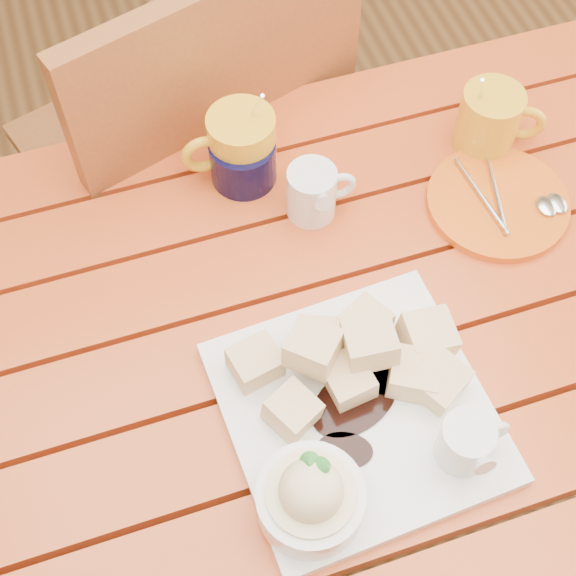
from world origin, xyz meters
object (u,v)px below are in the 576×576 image
object	(u,v)px
table	(306,367)
coffee_mug_left	(240,145)
dessert_plate	(351,422)
chair_far	(195,157)
orange_saucer	(499,202)
coffee_mug_right	(490,120)

from	to	relation	value
table	coffee_mug_left	bearing A→B (deg)	91.19
dessert_plate	chair_far	xyz separation A→B (m)	(-0.04, 0.63, -0.24)
dessert_plate	chair_far	distance (m)	0.67
coffee_mug_left	orange_saucer	bearing A→B (deg)	-26.50
dessert_plate	orange_saucer	xyz separation A→B (m)	(0.31, 0.24, -0.03)
chair_far	coffee_mug_left	bearing A→B (deg)	79.74
table	dessert_plate	xyz separation A→B (m)	(0.00, -0.14, 0.14)
coffee_mug_right	coffee_mug_left	bearing A→B (deg)	-165.84
table	chair_far	bearing A→B (deg)	94.13
coffee_mug_left	orange_saucer	size ratio (longest dim) A/B	0.80
coffee_mug_left	coffee_mug_right	xyz separation A→B (m)	(0.34, -0.06, -0.00)
orange_saucer	coffee_mug_right	bearing A→B (deg)	74.87
coffee_mug_right	chair_far	world-z (taller)	chair_far
dessert_plate	coffee_mug_right	size ratio (longest dim) A/B	2.16
coffee_mug_left	orange_saucer	distance (m)	0.36
table	coffee_mug_right	xyz separation A→B (m)	(0.34, 0.21, 0.16)
coffee_mug_left	coffee_mug_right	distance (m)	0.35
coffee_mug_left	coffee_mug_right	world-z (taller)	coffee_mug_left
coffee_mug_left	orange_saucer	world-z (taller)	coffee_mug_left
chair_far	table	bearing A→B (deg)	76.22
coffee_mug_right	orange_saucer	xyz separation A→B (m)	(-0.03, -0.11, -0.04)
coffee_mug_left	chair_far	size ratio (longest dim) A/B	0.16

